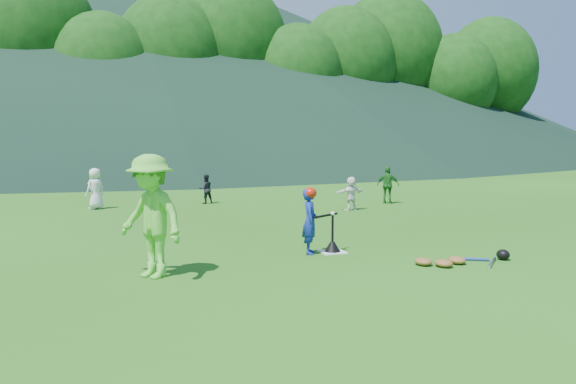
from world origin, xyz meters
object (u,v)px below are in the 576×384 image
at_px(adult_coach, 151,216).
at_px(home_plate, 332,252).
at_px(fielder_d, 351,193).
at_px(fielder_b, 206,189).
at_px(batting_tee, 332,246).
at_px(batter_child, 310,221).
at_px(fielder_a, 95,189).
at_px(equipment_pile, 457,260).
at_px(fielder_c, 388,185).

bearing_deg(adult_coach, home_plate, 66.85).
height_order(adult_coach, fielder_d, adult_coach).
distance_m(home_plate, fielder_b, 8.36).
height_order(fielder_b, batting_tee, fielder_b).
bearing_deg(batter_child, fielder_d, -12.23).
xyz_separation_m(fielder_a, equipment_pile, (5.74, -9.59, -0.54)).
height_order(adult_coach, equipment_pile, adult_coach).
bearing_deg(batting_tee, adult_coach, -167.32).
bearing_deg(batting_tee, batter_child, 173.59).
distance_m(home_plate, adult_coach, 3.58).
height_order(home_plate, fielder_b, fielder_b).
height_order(adult_coach, fielder_c, adult_coach).
distance_m(home_plate, fielder_a, 9.03).
xyz_separation_m(home_plate, fielder_b, (-0.75, 8.31, 0.46)).
height_order(fielder_b, fielder_d, fielder_d).
height_order(fielder_a, fielder_c, fielder_a).
height_order(home_plate, fielder_a, fielder_a).
distance_m(batter_child, fielder_c, 8.17).
bearing_deg(equipment_pile, fielder_a, 120.90).
height_order(batter_child, fielder_b, batter_child).
xyz_separation_m(batter_child, fielder_a, (-3.67, 7.97, 0.01)).
xyz_separation_m(batter_child, batting_tee, (0.43, -0.05, -0.48)).
height_order(fielder_b, equipment_pile, fielder_b).
relative_size(adult_coach, equipment_pile, 1.06).
bearing_deg(fielder_d, batter_child, 47.88).
relative_size(home_plate, equipment_pile, 0.25).
bearing_deg(fielder_c, batter_child, 86.08).
height_order(home_plate, equipment_pile, equipment_pile).
bearing_deg(equipment_pile, fielder_c, 68.45).
relative_size(fielder_c, batting_tee, 1.76).
height_order(fielder_b, fielder_c, fielder_c).
relative_size(fielder_a, batting_tee, 1.80).
height_order(batter_child, fielder_a, fielder_a).
xyz_separation_m(home_plate, fielder_c, (4.76, 6.35, 0.59)).
relative_size(batter_child, fielder_a, 0.99).
distance_m(fielder_b, batting_tee, 8.35).
xyz_separation_m(fielder_a, fielder_b, (3.35, 0.29, -0.14)).
distance_m(fielder_a, fielder_d, 7.56).
bearing_deg(batter_child, equipment_pile, -107.55).
bearing_deg(adult_coach, batting_tee, 66.85).
height_order(fielder_d, equipment_pile, fielder_d).
height_order(fielder_a, equipment_pile, fielder_a).
relative_size(home_plate, fielder_a, 0.37).
bearing_deg(equipment_pile, home_plate, 136.07).
bearing_deg(fielder_c, batting_tee, 88.73).
bearing_deg(fielder_c, fielder_b, 16.01).
distance_m(adult_coach, equipment_pile, 5.14).
bearing_deg(batting_tee, fielder_d, 60.94).
xyz_separation_m(home_plate, batting_tee, (0.00, 0.00, 0.12)).
distance_m(home_plate, fielder_d, 6.06).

